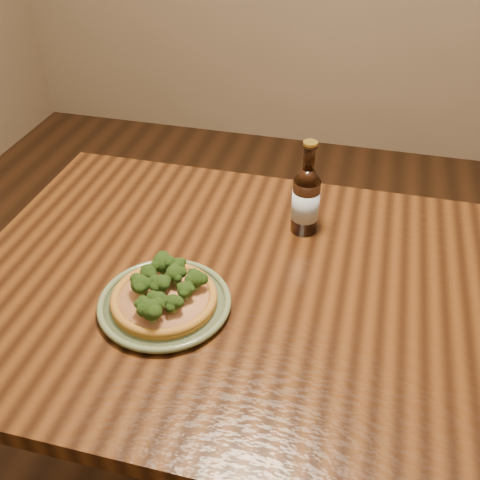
% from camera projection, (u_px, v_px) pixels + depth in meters
% --- Properties ---
extents(table, '(1.60, 0.90, 0.75)m').
position_uv_depth(table, '(326.00, 329.00, 1.22)').
color(table, '#45250E').
rests_on(table, ground).
extents(plate, '(0.27, 0.27, 0.02)m').
position_uv_depth(plate, '(165.00, 303.00, 1.14)').
color(plate, '#5A6A49').
rests_on(plate, table).
extents(pizza, '(0.22, 0.22, 0.07)m').
position_uv_depth(pizza, '(164.00, 295.00, 1.13)').
color(pizza, '#A57025').
rests_on(pizza, plate).
extents(beer_bottle, '(0.06, 0.06, 0.24)m').
position_uv_depth(beer_bottle, '(306.00, 199.00, 1.31)').
color(beer_bottle, black).
rests_on(beer_bottle, table).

